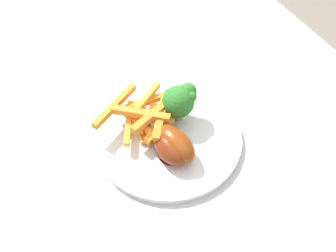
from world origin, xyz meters
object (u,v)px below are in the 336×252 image
(chicken_drumstick_near, at_px, (170,144))
(chicken_drumstick_far, at_px, (173,142))
(broccoli_floret_front, at_px, (180,100))
(dinner_plate, at_px, (168,136))
(carrot_fries_pile, at_px, (146,116))
(dining_table, at_px, (178,164))

(chicken_drumstick_near, relative_size, chicken_drumstick_far, 1.03)
(broccoli_floret_front, relative_size, chicken_drumstick_near, 0.52)
(dinner_plate, bearing_deg, carrot_fries_pile, 40.78)
(carrot_fries_pile, relative_size, chicken_drumstick_near, 1.10)
(dinner_plate, xyz_separation_m, chicken_drumstick_near, (-0.03, 0.01, 0.03))
(dining_table, relative_size, chicken_drumstick_far, 9.50)
(dining_table, height_order, chicken_drumstick_far, chicken_drumstick_far)
(dining_table, xyz_separation_m, dinner_plate, (-0.00, 0.02, 0.10))
(broccoli_floret_front, distance_m, chicken_drumstick_near, 0.08)
(carrot_fries_pile, bearing_deg, broccoli_floret_front, -95.65)
(dining_table, bearing_deg, carrot_fries_pile, 57.17)
(dinner_plate, relative_size, chicken_drumstick_far, 1.95)
(dinner_plate, relative_size, carrot_fries_pile, 1.73)
(chicken_drumstick_near, xyz_separation_m, chicken_drumstick_far, (0.00, -0.01, 0.00))
(dinner_plate, xyz_separation_m, chicken_drumstick_far, (-0.03, 0.01, 0.03))
(broccoli_floret_front, relative_size, chicken_drumstick_far, 0.53)
(dinner_plate, distance_m, chicken_drumstick_far, 0.04)
(chicken_drumstick_near, bearing_deg, broccoli_floret_front, -37.62)
(broccoli_floret_front, distance_m, carrot_fries_pile, 0.06)
(dining_table, xyz_separation_m, carrot_fries_pile, (0.03, 0.05, 0.14))
(dinner_plate, relative_size, broccoli_floret_front, 3.65)
(chicken_drumstick_far, bearing_deg, carrot_fries_pile, 16.76)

